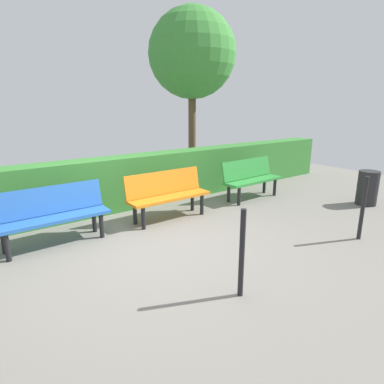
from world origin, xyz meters
TOP-DOWN VIEW (x-y plane):
  - ground_plane at (0.00, 0.00)m, footprint 16.00×16.00m
  - bench_green at (-3.06, -0.87)m, footprint 1.50×0.52m
  - bench_orange at (-0.87, -0.85)m, footprint 1.56×0.47m
  - bench_blue at (1.11, -0.91)m, footprint 1.62×0.50m
  - hedge_row at (-0.91, -1.90)m, footprint 11.09×0.54m
  - tree_near at (-3.28, -3.34)m, footprint 2.29×2.29m
  - railing_post_near at (-2.75, 1.75)m, footprint 0.06×0.06m
  - railing_post_mid at (-0.16, 1.75)m, footprint 0.06×0.06m
  - trash_bin at (-4.65, 0.92)m, footprint 0.41×0.41m

SIDE VIEW (x-z plane):
  - ground_plane at x=0.00m, z-range 0.00..0.00m
  - trash_bin at x=-4.65m, z-range 0.00..0.71m
  - bench_green at x=-3.06m, z-range 0.05..0.91m
  - bench_orange at x=-0.87m, z-range 0.05..0.91m
  - bench_blue at x=1.11m, z-range 0.05..0.91m
  - railing_post_near at x=-2.75m, z-range 0.00..1.00m
  - railing_post_mid at x=-0.16m, z-range 0.00..1.00m
  - hedge_row at x=-0.91m, z-range 0.00..1.04m
  - tree_near at x=-3.28m, z-range 1.06..5.50m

